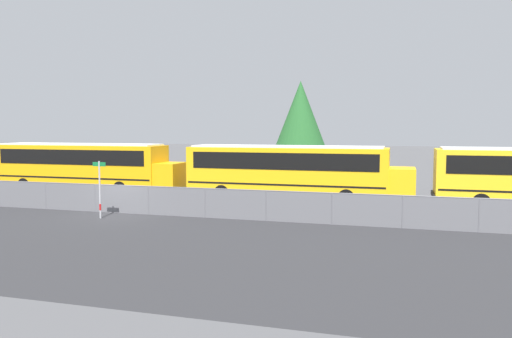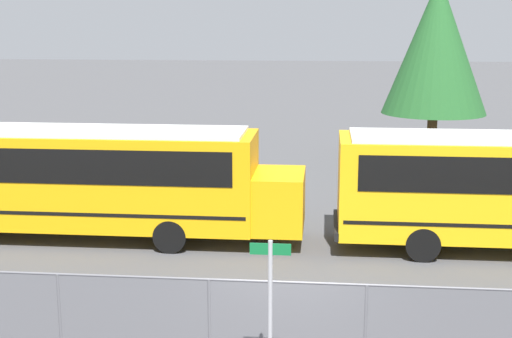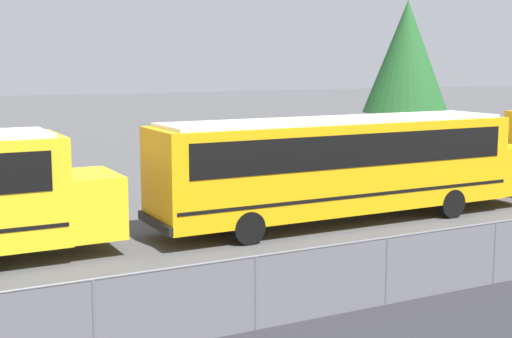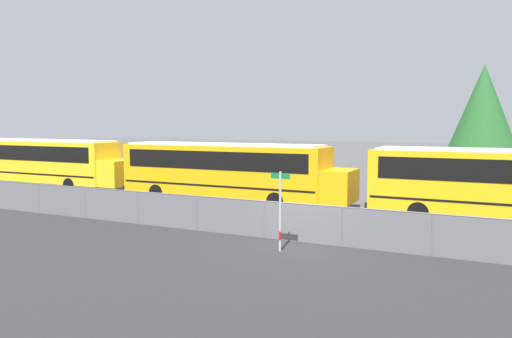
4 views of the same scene
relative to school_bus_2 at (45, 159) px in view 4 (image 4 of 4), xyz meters
The scene contains 7 objects.
ground_plane 22.60m from the school_bus_2, 18.46° to the right, with size 200.00×200.00×0.00m, color #4C4C4F.
road_strip 25.15m from the school_bus_2, 31.59° to the right, with size 159.11×12.00×0.01m.
fence 22.55m from the school_bus_2, 18.47° to the right, with size 125.18×0.07×1.45m.
school_bus_2 is the anchor object (origin of this frame).
school_bus_3 14.39m from the school_bus_2, ahead, with size 13.44×2.56×3.28m.
street_sign 22.88m from the school_bus_2, 22.39° to the right, with size 0.70×0.09×2.76m.
tree_1 29.57m from the school_bus_2, 24.16° to the left, with size 4.58×4.58×8.25m.
Camera 4 is at (6.41, -17.10, 4.41)m, focal length 35.00 mm.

